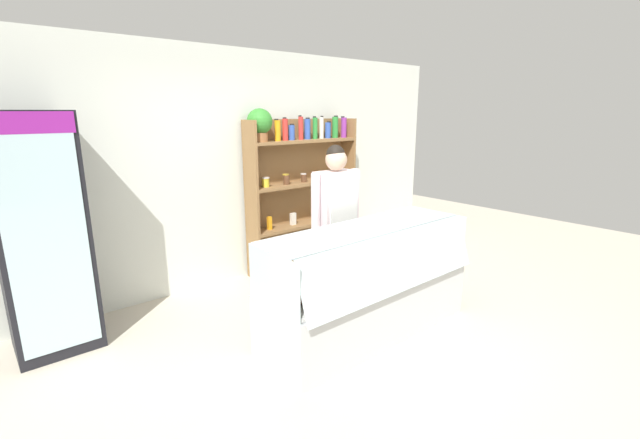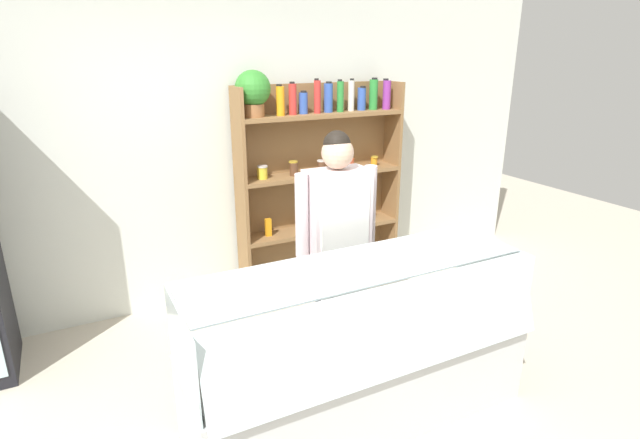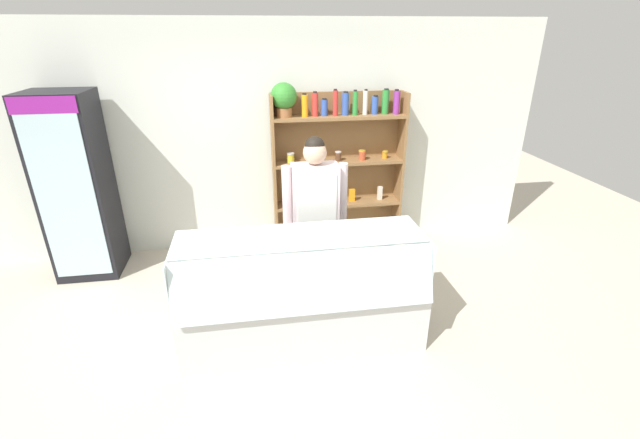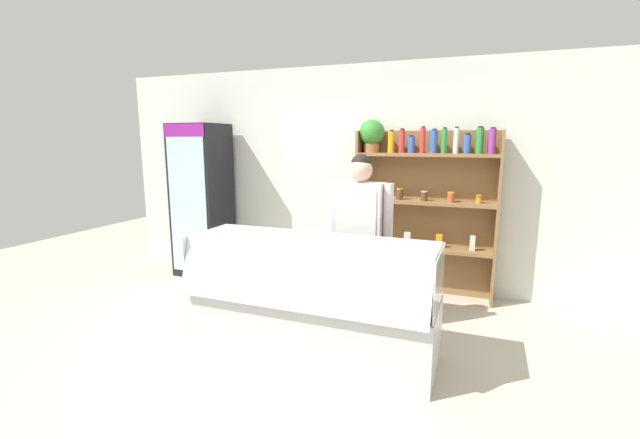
% 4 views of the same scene
% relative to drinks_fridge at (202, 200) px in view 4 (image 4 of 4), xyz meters
% --- Properties ---
extents(ground_plane, '(12.00, 12.00, 0.00)m').
position_rel_drinks_fridge_xyz_m(ground_plane, '(2.04, -1.54, -1.01)').
color(ground_plane, beige).
extents(back_wall, '(6.80, 0.10, 2.70)m').
position_rel_drinks_fridge_xyz_m(back_wall, '(2.04, 0.44, 0.34)').
color(back_wall, silver).
rests_on(back_wall, ground).
extents(drinks_fridge, '(0.64, 0.61, 2.01)m').
position_rel_drinks_fridge_xyz_m(drinks_fridge, '(0.00, 0.00, 0.00)').
color(drinks_fridge, black).
rests_on(drinks_fridge, ground).
extents(shelving_unit, '(1.58, 0.30, 2.04)m').
position_rel_drinks_fridge_xyz_m(shelving_unit, '(2.82, 0.23, 0.19)').
color(shelving_unit, olive).
rests_on(shelving_unit, ground).
extents(deli_display_case, '(2.08, 0.75, 1.01)m').
position_rel_drinks_fridge_xyz_m(deli_display_case, '(2.23, -1.60, -0.69)').
color(deli_display_case, silver).
rests_on(deli_display_case, ground).
extents(shop_clerk, '(0.63, 0.25, 1.68)m').
position_rel_drinks_fridge_xyz_m(shop_clerk, '(2.46, -0.92, -0.01)').
color(shop_clerk, '#2D2D38').
rests_on(shop_clerk, ground).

